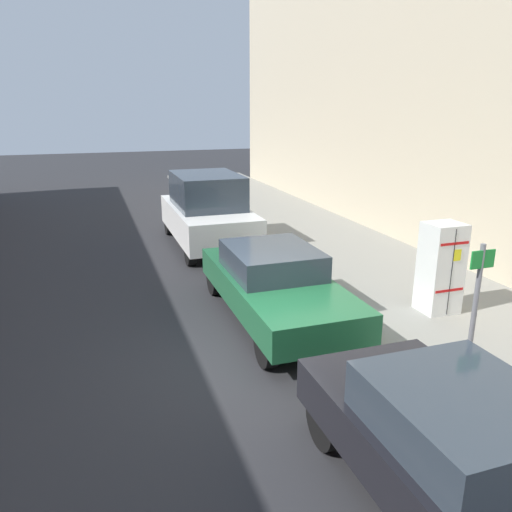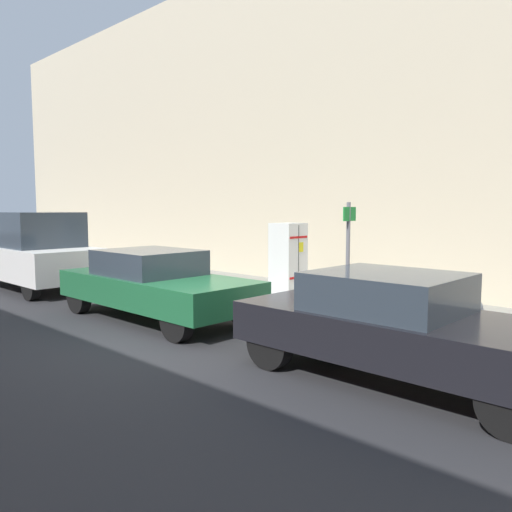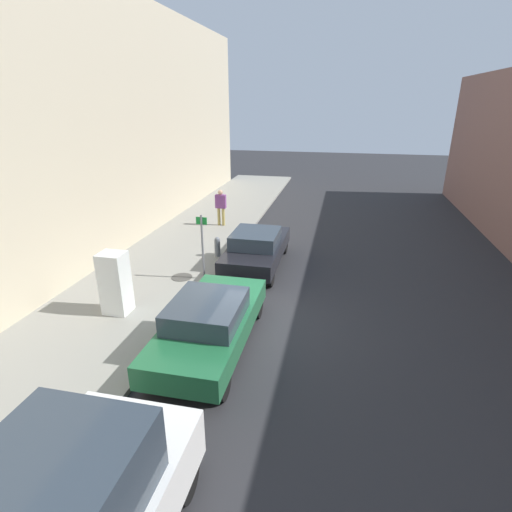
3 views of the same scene
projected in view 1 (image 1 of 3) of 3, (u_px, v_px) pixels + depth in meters
The scene contains 8 objects.
ground_plane at pixel (252, 358), 8.29m from camera, with size 80.00×80.00×0.00m, color #28282B.
sidewalk_slab at pixel (461, 321), 9.57m from camera, with size 4.32×44.00×0.13m, color gray.
discarded_refrigerator at pixel (441, 268), 9.64m from camera, with size 0.70×0.63×1.77m.
manhole_cover at pixel (502, 383), 7.28m from camera, with size 0.70×0.70×0.02m, color #47443F.
street_sign_post at pixel (474, 314), 6.61m from camera, with size 0.36×0.07×2.21m.
parked_van_white at pixel (207, 211), 14.66m from camera, with size 2.04×4.65×2.14m.
parked_sedan_green at pixel (275, 283), 9.67m from camera, with size 1.85×4.59×1.39m.
parked_sedan_dark at pixel (471, 462), 4.81m from camera, with size 1.81×4.36×1.40m.
Camera 1 is at (2.31, 7.08, 4.03)m, focal length 35.00 mm.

